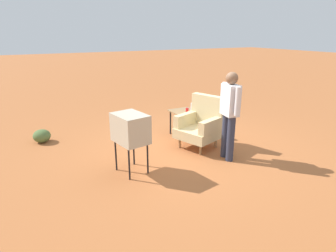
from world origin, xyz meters
name	(u,v)px	position (x,y,z in m)	size (l,w,h in m)	color
ground_plane	(192,149)	(0.00, 0.00, 0.00)	(60.00, 60.00, 0.00)	#AD6033
armchair	(201,124)	(-0.05, 0.23, 0.50)	(0.97, 0.98, 1.06)	#937047
side_table	(184,114)	(-0.80, 0.26, 0.50)	(0.56, 0.56, 0.59)	black
tv_on_stand	(131,129)	(0.37, -1.47, 0.78)	(0.67, 0.54, 1.03)	black
person_standing	(230,111)	(0.70, 0.32, 0.94)	(0.56, 0.28, 1.64)	#2D3347
bottle_short_clear	(192,107)	(-0.65, 0.38, 0.69)	(0.06, 0.06, 0.20)	silver
soda_can_red	(187,111)	(-0.58, 0.21, 0.65)	(0.07, 0.07, 0.12)	red
flower_vase	(197,105)	(-0.63, 0.50, 0.74)	(0.15, 0.09, 0.27)	silver
shrub_far	(42,136)	(-1.87, -2.70, 0.14)	(0.37, 0.37, 0.28)	#516B38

